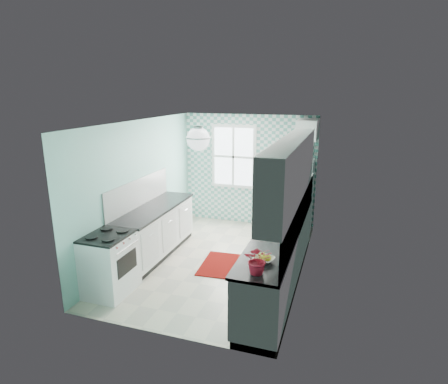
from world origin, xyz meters
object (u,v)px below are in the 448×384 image
(ceiling_light, at_px, (198,139))
(potted_plant, at_px, (258,260))
(fridge, at_px, (294,198))
(stove, at_px, (110,263))
(fruit_bowl, at_px, (264,260))
(sink, at_px, (290,211))
(microwave, at_px, (297,152))

(ceiling_light, height_order, potted_plant, ceiling_light)
(fridge, height_order, stove, fridge)
(ceiling_light, relative_size, potted_plant, 0.98)
(fridge, distance_m, fruit_bowl, 3.45)
(sink, bearing_deg, potted_plant, -91.25)
(sink, distance_m, fruit_bowl, 2.15)
(potted_plant, bearing_deg, ceiling_light, 135.40)
(stove, height_order, fruit_bowl, fruit_bowl)
(sink, xyz_separation_m, fruit_bowl, (-0.00, -2.15, 0.04))
(ceiling_light, relative_size, fruit_bowl, 1.37)
(ceiling_light, distance_m, fruit_bowl, 2.00)
(stove, xyz_separation_m, sink, (2.40, 1.98, 0.45))
(potted_plant, bearing_deg, microwave, 91.37)
(ceiling_light, relative_size, fridge, 0.21)
(stove, height_order, sink, sink)
(fridge, bearing_deg, ceiling_light, -110.23)
(fruit_bowl, bearing_deg, stove, 175.97)
(ceiling_light, height_order, sink, ceiling_light)
(ceiling_light, height_order, fruit_bowl, ceiling_light)
(potted_plant, bearing_deg, fridge, 91.37)
(fridge, distance_m, microwave, 0.98)
(microwave, bearing_deg, sink, 93.77)
(fruit_bowl, bearing_deg, sink, 89.90)
(potted_plant, bearing_deg, fruit_bowl, 90.00)
(sink, bearing_deg, stove, -141.61)
(ceiling_light, bearing_deg, stove, -149.99)
(stove, distance_m, microwave, 4.22)
(microwave, bearing_deg, potted_plant, 90.99)
(fridge, bearing_deg, stove, -122.16)
(fridge, bearing_deg, sink, -82.83)
(sink, height_order, microwave, microwave)
(stove, bearing_deg, potted_plant, -13.58)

